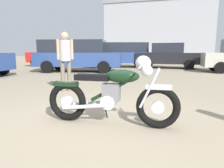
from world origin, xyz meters
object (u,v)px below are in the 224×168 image
(pale_sedan_back, at_px, (168,56))
(white_estate_far, at_px, (77,55))
(vintage_motorcycle, at_px, (114,93))
(red_hatchback_near, at_px, (120,54))
(dark_sedan_left, at_px, (55,54))
(bystander, at_px, (65,55))

(pale_sedan_back, height_order, white_estate_far, white_estate_far)
(vintage_motorcycle, height_order, white_estate_far, white_estate_far)
(red_hatchback_near, xyz_separation_m, dark_sedan_left, (-5.08, 0.10, -0.02))
(bystander, bearing_deg, vintage_motorcycle, 7.53)
(bystander, relative_size, red_hatchback_near, 0.34)
(vintage_motorcycle, bearing_deg, white_estate_far, 117.36)
(dark_sedan_left, bearing_deg, vintage_motorcycle, 120.19)
(red_hatchback_near, xyz_separation_m, white_estate_far, (-1.90, -3.63, 0.00))
(pale_sedan_back, relative_size, red_hatchback_near, 0.89)
(bystander, height_order, white_estate_far, white_estate_far)
(pale_sedan_back, relative_size, white_estate_far, 0.90)
(white_estate_far, xyz_separation_m, dark_sedan_left, (-3.18, 3.74, -0.02))
(bystander, bearing_deg, dark_sedan_left, 177.85)
(pale_sedan_back, xyz_separation_m, red_hatchback_near, (-3.33, 0.22, 0.10))
(red_hatchback_near, bearing_deg, pale_sedan_back, 166.58)
(bystander, relative_size, pale_sedan_back, 0.38)
(pale_sedan_back, xyz_separation_m, dark_sedan_left, (-8.41, 0.32, 0.08))
(red_hatchback_near, height_order, white_estate_far, same)
(dark_sedan_left, bearing_deg, bystander, 118.04)
(vintage_motorcycle, distance_m, red_hatchback_near, 11.40)
(bystander, height_order, dark_sedan_left, dark_sedan_left)
(vintage_motorcycle, height_order, pale_sedan_back, pale_sedan_back)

